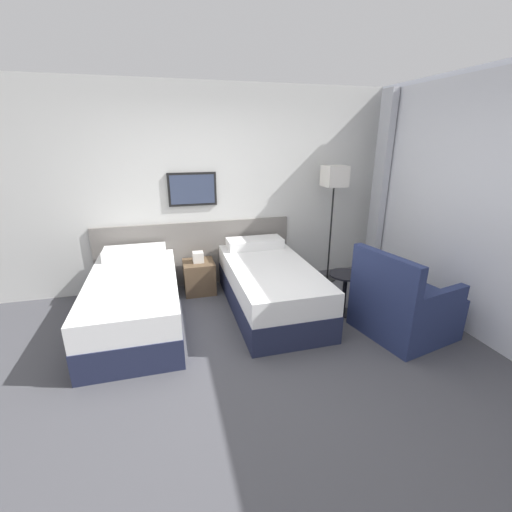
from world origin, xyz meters
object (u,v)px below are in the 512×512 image
object	(u,v)px
nightstand	(199,276)
armchair	(403,307)
bed_near_window	(269,285)
floor_lamp	(334,182)
side_table	(345,286)
bed_near_door	(135,300)

from	to	relation	value
nightstand	armchair	xyz separation A→B (m)	(2.00, -1.63, 0.07)
bed_near_window	armchair	size ratio (longest dim) A/B	1.93
floor_lamp	side_table	size ratio (longest dim) A/B	3.24
side_table	armchair	distance (m)	0.68
bed_near_door	floor_lamp	size ratio (longest dim) A/B	1.15
bed_near_door	armchair	xyz separation A→B (m)	(2.79, -0.93, 0.00)
armchair	nightstand	bearing A→B (deg)	38.78
bed_near_window	floor_lamp	xyz separation A→B (m)	(1.11, 0.63, 1.15)
side_table	bed_near_door	bearing A→B (deg)	171.02
bed_near_window	floor_lamp	distance (m)	1.72
bed_near_window	side_table	distance (m)	0.90
bed_near_door	floor_lamp	bearing A→B (deg)	13.20
floor_lamp	armchair	xyz separation A→B (m)	(0.09, -1.56, -1.14)
armchair	side_table	bearing A→B (deg)	23.00
nightstand	floor_lamp	bearing A→B (deg)	-2.03
armchair	floor_lamp	bearing A→B (deg)	-8.54
nightstand	side_table	size ratio (longest dim) A/B	1.12
nightstand	armchair	distance (m)	2.58
side_table	armchair	xyz separation A→B (m)	(0.39, -0.55, -0.06)
bed_near_door	bed_near_window	bearing A→B (deg)	0.00
nightstand	armchair	world-z (taller)	armchair
nightstand	armchair	size ratio (longest dim) A/B	0.58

